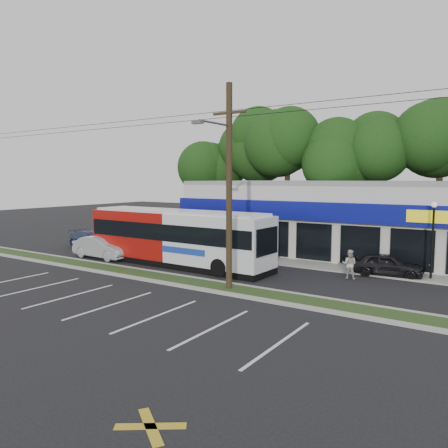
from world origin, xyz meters
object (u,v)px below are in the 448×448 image
Objects in this scene: car_silver at (103,247)px; pedestrian_a at (267,254)px; pedestrian_b at (349,264)px; car_blue at (92,240)px; lamp_post at (433,231)px; metrobus at (177,236)px; car_dark at (387,265)px; utility_pole at (225,180)px.

pedestrian_a reaches higher than car_silver.
car_blue is at bearing -4.71° from pedestrian_b.
pedestrian_b is (20.18, 0.87, 0.13)m from car_blue.
lamp_post reaches higher than car_blue.
metrobus is at bearing 17.04° from pedestrian_a.
pedestrian_b is (5.18, -0.21, -0.06)m from pedestrian_a.
metrobus is 7.60× the size of pedestrian_a.
pedestrian_b is (-1.58, -1.76, 0.14)m from car_dark.
pedestrian_a is (15.00, 1.07, 0.18)m from car_blue.
car_silver is at bearing 97.23° from car_dark.
pedestrian_b reaches higher than car_blue.
lamp_post reaches higher than car_dark.
metrobus is 8.13× the size of pedestrian_b.
lamp_post is 2.64× the size of pedestrian_b.
car_dark is 0.83× the size of car_blue.
utility_pole is at bearing -29.43° from metrobus.
car_blue is at bearing -4.20° from pedestrian_a.
car_blue is (-4.00, 2.37, -0.09)m from car_silver.
car_dark is 0.83× the size of car_silver.
car_silver is (-5.83, -1.00, -1.09)m from metrobus.
metrobus reaches higher than car_silver.
car_silver is (-20.00, -5.30, -1.90)m from lamp_post.
pedestrian_b reaches higher than car_silver.
utility_pole is 12.97m from car_silver.
lamp_post is (8.17, 7.87, -2.74)m from utility_pole.
metrobus is 6.01m from car_silver.
pedestrian_b is (16.18, 3.24, 0.04)m from car_silver.
pedestrian_a is (-6.77, -1.55, 0.20)m from car_dark.
car_silver is at bearing 9.11° from pedestrian_a.
pedestrian_a is (-0.83, 6.02, -4.55)m from utility_pole.
car_silver is at bearing -168.94° from metrobus.
metrobus is (-14.17, -4.30, -0.81)m from lamp_post.
lamp_post is at bearing 43.95° from utility_pole.
metrobus is 12.65m from car_dark.
pedestrian_b is at bearing -77.53° from car_silver.
car_silver is at bearing 4.16° from pedestrian_b.
car_dark is (5.94, 7.57, -4.75)m from utility_pole.
car_silver is at bearing -165.16° from lamp_post.
utility_pole reaches higher than car_silver.
pedestrian_b is at bearing 169.45° from pedestrian_a.
utility_pole is 29.02× the size of pedestrian_a.
lamp_post is 24.26m from car_blue.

